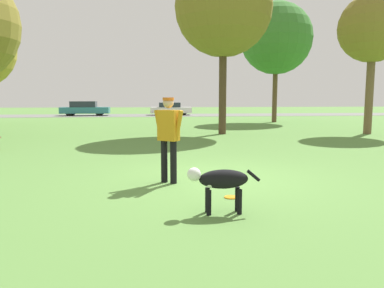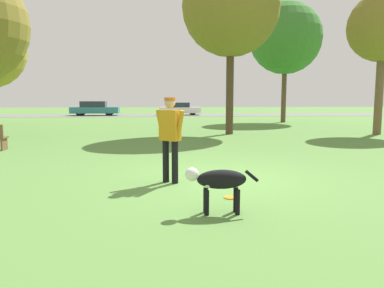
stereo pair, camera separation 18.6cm
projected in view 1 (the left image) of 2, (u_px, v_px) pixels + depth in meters
name	position (u px, v px, depth m)	size (l,w,h in m)	color
ground_plane	(215.00, 178.00, 7.84)	(120.00, 120.00, 0.00)	#56843D
far_road_strip	(163.00, 115.00, 36.18)	(120.00, 6.00, 0.01)	slate
person	(169.00, 133.00, 7.33)	(0.59, 0.46, 1.69)	black
dog	(220.00, 181.00, 5.42)	(1.08, 0.29, 0.69)	black
frisbee	(231.00, 197.00, 6.33)	(0.23, 0.23, 0.02)	orange
tree_near_right	(373.00, 29.00, 16.98)	(3.11, 3.11, 6.39)	brown
tree_mid_center	(223.00, 8.00, 16.79)	(4.40, 4.40, 7.92)	#4C3826
tree_far_right	(276.00, 38.00, 25.35)	(4.85, 4.85, 8.12)	brown
parked_car_teal	(85.00, 109.00, 35.27)	(4.49, 1.68, 1.36)	teal
parked_car_white	(171.00, 109.00, 36.54)	(4.03, 1.87, 1.22)	white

